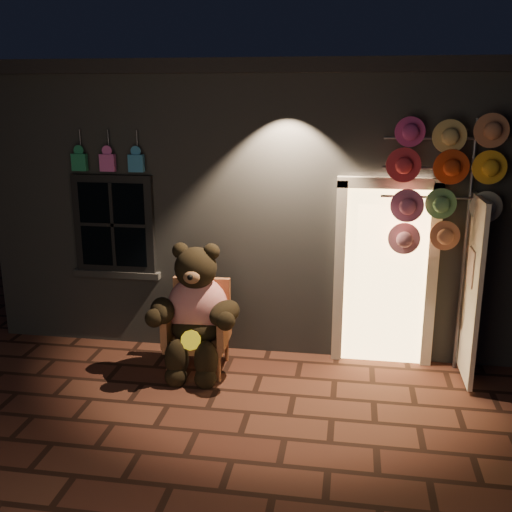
# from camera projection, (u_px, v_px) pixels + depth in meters

# --- Properties ---
(ground) EXTENTS (60.00, 60.00, 0.00)m
(ground) POSITION_uv_depth(u_px,v_px,m) (248.00, 412.00, 5.99)
(ground) COLOR #583022
(ground) RESTS_ON ground
(shop_building) EXTENTS (7.30, 5.95, 3.51)m
(shop_building) POSITION_uv_depth(u_px,v_px,m) (292.00, 183.00, 9.33)
(shop_building) COLOR slate
(shop_building) RESTS_ON ground
(wicker_armchair) EXTENTS (0.73, 0.66, 1.02)m
(wicker_armchair) POSITION_uv_depth(u_px,v_px,m) (199.00, 325.00, 6.87)
(wicker_armchair) COLOR #B46F45
(wicker_armchair) RESTS_ON ground
(teddy_bear) EXTENTS (1.11, 0.87, 1.53)m
(teddy_bear) POSITION_uv_depth(u_px,v_px,m) (196.00, 312.00, 6.69)
(teddy_bear) COLOR red
(teddy_bear) RESTS_ON ground
(hat_rack) EXTENTS (1.69, 0.22, 2.86)m
(hat_rack) POSITION_uv_depth(u_px,v_px,m) (461.00, 181.00, 6.31)
(hat_rack) COLOR #59595E
(hat_rack) RESTS_ON ground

